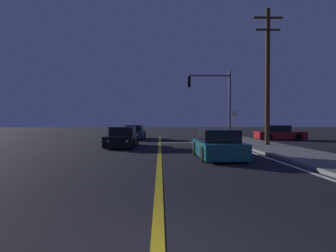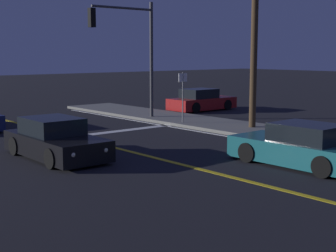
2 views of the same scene
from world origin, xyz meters
name	(u,v)px [view 2 (image 2 of 2)]	position (x,y,z in m)	size (l,w,h in m)	color
lane_line_center	(233,177)	(0.00, 10.58, 0.01)	(0.20, 35.98, 0.01)	gold
lane_line_edge_right	(332,154)	(5.07, 10.58, 0.01)	(0.16, 35.98, 0.01)	white
stop_bar	(124,131)	(2.66, 19.67, 0.01)	(5.32, 0.50, 0.01)	white
car_parked_curb_black	(55,141)	(-2.52, 16.28, 0.58)	(1.95, 4.41, 1.34)	black
car_following_oncoming_red	(201,101)	(11.05, 23.26, 0.58)	(4.39, 1.93, 1.34)	maroon
car_mid_block_teal	(301,147)	(2.74, 10.24, 0.58)	(1.98, 4.45, 1.34)	#195960
traffic_signal_near_right	(131,42)	(4.81, 21.97, 4.05)	(3.82, 0.28, 6.10)	#38383D
utility_pole_right	(255,23)	(7.22, 15.98, 4.82)	(1.96, 0.31, 9.23)	#42301E
street_sign_corner	(183,90)	(5.82, 19.17, 1.73)	(0.56, 0.07, 2.58)	slate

